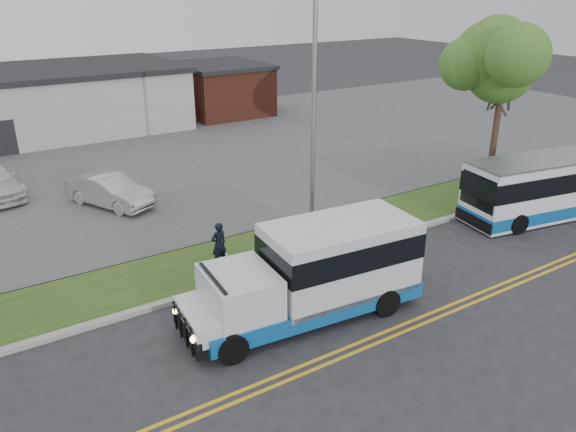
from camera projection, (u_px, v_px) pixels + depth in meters
ground at (286, 287)px, 19.09m from camera, size 140.00×140.00×0.00m
lane_line_north at (358, 343)px, 16.09m from camera, size 70.00×0.12×0.01m
lane_line_south at (365, 348)px, 15.86m from camera, size 70.00×0.12×0.01m
curb at (269, 272)px, 19.92m from camera, size 80.00×0.30×0.15m
verge at (245, 253)px, 21.33m from camera, size 80.00×3.30×0.10m
parking_lot at (128, 162)px, 32.30m from camera, size 80.00×25.00×0.10m
brick_wing at (221, 89)px, 43.80m from camera, size 6.30×7.30×3.90m
tree_east at (505, 61)px, 26.02m from camera, size 5.20×5.20×8.33m
streetlight_near at (315, 110)px, 20.70m from camera, size 0.35×1.53×9.50m
shuttle_bus at (319, 268)px, 17.05m from camera, size 7.68×3.08×2.88m
transit_bus at (565, 184)px, 24.75m from camera, size 10.02×3.89×2.71m
pedestrian at (219, 245)px, 19.99m from camera, size 0.66×0.48×1.67m
parked_car_a at (110, 191)px, 25.54m from camera, size 3.31×4.62×1.45m
grocery_bag_left at (215, 266)px, 19.91m from camera, size 0.32×0.32×0.32m
grocery_bag_right at (224, 257)px, 20.60m from camera, size 0.32×0.32×0.32m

